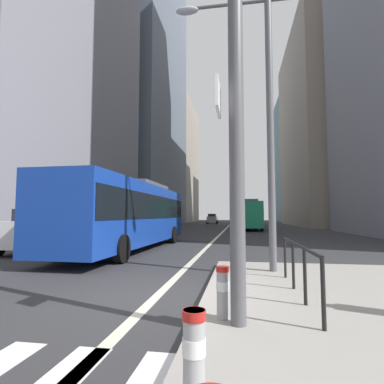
# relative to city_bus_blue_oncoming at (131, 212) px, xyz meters

# --- Properties ---
(ground_plane) EXTENTS (160.00, 160.00, 0.00)m
(ground_plane) POSITION_rel_city_bus_blue_oncoming_xyz_m (3.52, 12.20, -1.84)
(ground_plane) COLOR #303033
(lane_centre_line) EXTENTS (0.20, 80.00, 0.01)m
(lane_centre_line) POSITION_rel_city_bus_blue_oncoming_xyz_m (3.52, 22.20, -1.83)
(lane_centre_line) COLOR beige
(lane_centre_line) RESTS_ON ground
(office_tower_left_mid) EXTENTS (13.93, 24.66, 51.37)m
(office_tower_left_mid) POSITION_rel_city_bus_blue_oncoming_xyz_m (-12.48, 33.58, 23.85)
(office_tower_left_mid) COLOR slate
(office_tower_left_mid) RESTS_ON ground
(office_tower_left_far) EXTENTS (11.85, 23.70, 30.61)m
(office_tower_left_far) POSITION_rel_city_bus_blue_oncoming_xyz_m (-12.48, 60.71, 13.47)
(office_tower_left_far) COLOR gray
(office_tower_left_far) RESTS_ON ground
(office_tower_right_mid) EXTENTS (13.64, 25.66, 31.39)m
(office_tower_right_mid) POSITION_rel_city_bus_blue_oncoming_xyz_m (20.52, 36.97, 13.86)
(office_tower_right_mid) COLOR gray
(office_tower_right_mid) RESTS_ON ground
(office_tower_right_far) EXTENTS (10.80, 20.73, 31.35)m
(office_tower_right_far) POSITION_rel_city_bus_blue_oncoming_xyz_m (20.52, 64.74, 13.84)
(office_tower_right_far) COLOR slate
(office_tower_right_far) RESTS_ON ground
(city_bus_blue_oncoming) EXTENTS (2.85, 11.89, 3.40)m
(city_bus_blue_oncoming) POSITION_rel_city_bus_blue_oncoming_xyz_m (0.00, 0.00, 0.00)
(city_bus_blue_oncoming) COLOR #14389E
(city_bus_blue_oncoming) RESTS_ON ground
(sedan_white_oncoming) EXTENTS (2.15, 4.35, 1.94)m
(sedan_white_oncoming) POSITION_rel_city_bus_blue_oncoming_xyz_m (-3.73, -1.34, -0.85)
(sedan_white_oncoming) COLOR silver
(sedan_white_oncoming) RESTS_ON ground
(city_bus_red_receding) EXTENTS (2.79, 11.17, 3.40)m
(city_bus_red_receding) POSITION_rel_city_bus_blue_oncoming_xyz_m (6.28, 22.05, -0.00)
(city_bus_red_receding) COLOR #198456
(city_bus_red_receding) RESTS_ON ground
(car_oncoming_mid) EXTENTS (2.08, 4.48, 1.94)m
(car_oncoming_mid) POSITION_rel_city_bus_blue_oncoming_xyz_m (-0.07, 44.43, -0.85)
(car_oncoming_mid) COLOR #B2A899
(car_oncoming_mid) RESTS_ON ground
(car_receding_near) EXTENTS (2.17, 4.60, 1.94)m
(car_receding_near) POSITION_rel_city_bus_blue_oncoming_xyz_m (7.65, 41.08, -0.85)
(car_receding_near) COLOR #232838
(car_receding_near) RESTS_ON ground
(car_receding_far) EXTENTS (2.09, 4.48, 1.94)m
(car_receding_far) POSITION_rel_city_bus_blue_oncoming_xyz_m (7.52, 39.52, -0.85)
(car_receding_far) COLOR silver
(car_receding_far) RESTS_ON ground
(traffic_signal_gantry) EXTENTS (5.90, 0.65, 6.00)m
(traffic_signal_gantry) POSITION_rel_city_bus_blue_oncoming_xyz_m (3.25, -9.54, 2.26)
(traffic_signal_gantry) COLOR #515156
(traffic_signal_gantry) RESTS_ON median_island
(street_lamp_post) EXTENTS (5.50, 0.32, 8.00)m
(street_lamp_post) POSITION_rel_city_bus_blue_oncoming_xyz_m (6.12, -5.34, 3.45)
(street_lamp_post) COLOR #56565B
(street_lamp_post) RESTS_ON median_island
(bollard_left) EXTENTS (0.20, 0.20, 0.75)m
(bollard_left) POSITION_rel_city_bus_blue_oncoming_xyz_m (4.86, -11.40, -1.26)
(bollard_left) COLOR #99999E
(bollard_left) RESTS_ON median_island
(bollard_right) EXTENTS (0.20, 0.20, 0.76)m
(bollard_right) POSITION_rel_city_bus_blue_oncoming_xyz_m (4.97, -9.32, -1.26)
(bollard_right) COLOR #99999E
(bollard_right) RESTS_ON median_island
(pedestrian_railing) EXTENTS (0.06, 3.47, 0.98)m
(pedestrian_railing) POSITION_rel_city_bus_blue_oncoming_xyz_m (6.32, -7.86, -0.99)
(pedestrian_railing) COLOR black
(pedestrian_railing) RESTS_ON median_island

